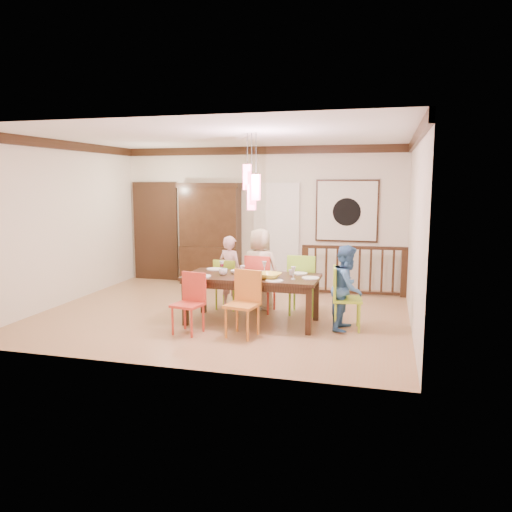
% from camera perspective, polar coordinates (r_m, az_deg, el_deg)
% --- Properties ---
extents(floor, '(6.00, 6.00, 0.00)m').
position_cam_1_polar(floor, '(8.42, -3.72, -6.55)').
color(floor, '#A97A52').
rests_on(floor, ground).
extents(ceiling, '(6.00, 6.00, 0.00)m').
position_cam_1_polar(ceiling, '(8.16, -3.92, 13.52)').
color(ceiling, white).
rests_on(ceiling, wall_back).
extents(wall_back, '(6.00, 0.00, 6.00)m').
position_cam_1_polar(wall_back, '(10.55, 0.52, 4.52)').
color(wall_back, beige).
rests_on(wall_back, floor).
extents(wall_left, '(0.00, 5.00, 5.00)m').
position_cam_1_polar(wall_left, '(9.55, -21.18, 3.53)').
color(wall_left, beige).
rests_on(wall_left, floor).
extents(wall_right, '(0.00, 5.00, 5.00)m').
position_cam_1_polar(wall_right, '(7.75, 17.74, 2.66)').
color(wall_right, beige).
rests_on(wall_right, floor).
extents(crown_molding, '(6.00, 5.00, 0.16)m').
position_cam_1_polar(crown_molding, '(8.15, -3.92, 12.96)').
color(crown_molding, black).
rests_on(crown_molding, wall_back).
extents(panel_door, '(1.04, 0.07, 2.24)m').
position_cam_1_polar(panel_door, '(11.37, -11.36, 2.62)').
color(panel_door, black).
rests_on(panel_door, wall_back).
extents(white_doorway, '(0.97, 0.05, 2.22)m').
position_cam_1_polar(white_doorway, '(10.47, 2.33, 2.29)').
color(white_doorway, silver).
rests_on(white_doorway, wall_back).
extents(painting, '(1.25, 0.06, 1.25)m').
position_cam_1_polar(painting, '(10.21, 10.34, 5.09)').
color(painting, black).
rests_on(painting, wall_back).
extents(pendant_cluster, '(0.27, 0.21, 1.14)m').
position_cam_1_polar(pendant_cluster, '(7.56, -0.49, 7.92)').
color(pendant_cluster, '#F84A6C').
rests_on(pendant_cluster, ceiling).
extents(dining_table, '(2.06, 0.94, 0.75)m').
position_cam_1_polar(dining_table, '(7.71, -0.48, -2.87)').
color(dining_table, black).
rests_on(dining_table, floor).
extents(chair_far_left, '(0.43, 0.43, 0.87)m').
position_cam_1_polar(chair_far_left, '(8.62, -3.18, -2.78)').
color(chair_far_left, '#8CB426').
rests_on(chair_far_left, floor).
extents(chair_far_mid, '(0.48, 0.48, 0.98)m').
position_cam_1_polar(chair_far_mid, '(8.41, 0.60, -2.63)').
color(chair_far_mid, red).
rests_on(chair_far_mid, floor).
extents(chair_far_right, '(0.47, 0.47, 1.01)m').
position_cam_1_polar(chair_far_right, '(8.27, 5.42, -2.73)').
color(chair_far_right, '#85C430').
rests_on(chair_far_right, floor).
extents(chair_near_left, '(0.46, 0.46, 0.87)m').
position_cam_1_polar(chair_near_left, '(7.27, -7.82, -4.97)').
color(chair_near_left, red).
rests_on(chair_near_left, floor).
extents(chair_near_mid, '(0.49, 0.49, 0.93)m').
position_cam_1_polar(chair_near_mid, '(7.06, -1.60, -5.01)').
color(chair_near_mid, '#C9752B').
rests_on(chair_near_mid, floor).
extents(chair_end_right, '(0.47, 0.47, 0.94)m').
position_cam_1_polar(chair_end_right, '(7.52, 10.40, -4.29)').
color(chair_end_right, '#A1CC2B').
rests_on(chair_end_right, floor).
extents(china_hutch, '(1.36, 0.46, 2.16)m').
position_cam_1_polar(china_hutch, '(10.70, -5.24, 2.57)').
color(china_hutch, black).
rests_on(china_hutch, floor).
extents(balustrade, '(2.01, 0.24, 0.96)m').
position_cam_1_polar(balustrade, '(9.82, 11.11, -1.53)').
color(balustrade, black).
rests_on(balustrade, floor).
extents(person_far_left, '(0.53, 0.44, 1.26)m').
position_cam_1_polar(person_far_left, '(8.70, -2.97, -1.80)').
color(person_far_left, '#DAA5AD').
rests_on(person_far_left, floor).
extents(person_far_mid, '(0.74, 0.54, 1.39)m').
position_cam_1_polar(person_far_mid, '(8.57, 0.46, -1.48)').
color(person_far_mid, '#C5B395').
rests_on(person_far_mid, floor).
extents(person_end_right, '(0.56, 0.67, 1.27)m').
position_cam_1_polar(person_end_right, '(7.50, 10.37, -3.58)').
color(person_end_right, '#3B6BA6').
rests_on(person_end_right, floor).
extents(serving_bowl, '(0.43, 0.43, 0.09)m').
position_cam_1_polar(serving_bowl, '(7.44, 1.49, -2.28)').
color(serving_bowl, gold).
rests_on(serving_bowl, dining_table).
extents(small_bowl, '(0.18, 0.18, 0.06)m').
position_cam_1_polar(small_bowl, '(7.84, -2.27, -1.83)').
color(small_bowl, white).
rests_on(small_bowl, dining_table).
extents(cup_left, '(0.17, 0.17, 0.11)m').
position_cam_1_polar(cup_left, '(7.73, -3.77, -1.81)').
color(cup_left, silver).
rests_on(cup_left, dining_table).
extents(cup_right, '(0.12, 0.12, 0.09)m').
position_cam_1_polar(cup_right, '(7.73, 4.09, -1.88)').
color(cup_right, silver).
rests_on(cup_right, dining_table).
extents(plate_far_left, '(0.26, 0.26, 0.01)m').
position_cam_1_polar(plate_far_left, '(8.24, -4.77, -1.49)').
color(plate_far_left, white).
rests_on(plate_far_left, dining_table).
extents(plate_far_mid, '(0.26, 0.26, 0.01)m').
position_cam_1_polar(plate_far_mid, '(7.94, 0.11, -1.85)').
color(plate_far_mid, white).
rests_on(plate_far_mid, dining_table).
extents(plate_far_right, '(0.26, 0.26, 0.01)m').
position_cam_1_polar(plate_far_right, '(7.85, 4.96, -1.99)').
color(plate_far_right, white).
rests_on(plate_far_right, dining_table).
extents(plate_near_left, '(0.26, 0.26, 0.01)m').
position_cam_1_polar(plate_near_left, '(7.65, -6.13, -2.30)').
color(plate_near_left, white).
rests_on(plate_near_left, dining_table).
extents(plate_near_mid, '(0.26, 0.26, 0.01)m').
position_cam_1_polar(plate_near_mid, '(7.26, 2.12, -2.84)').
color(plate_near_mid, white).
rests_on(plate_near_mid, dining_table).
extents(plate_end_right, '(0.26, 0.26, 0.01)m').
position_cam_1_polar(plate_end_right, '(7.50, 6.26, -2.50)').
color(plate_end_right, white).
rests_on(plate_end_right, dining_table).
extents(wine_glass_a, '(0.08, 0.08, 0.19)m').
position_cam_1_polar(wine_glass_a, '(7.91, -3.93, -1.26)').
color(wine_glass_a, '#590C19').
rests_on(wine_glass_a, dining_table).
extents(wine_glass_b, '(0.08, 0.08, 0.19)m').
position_cam_1_polar(wine_glass_b, '(7.87, 0.97, -1.29)').
color(wine_glass_b, silver).
rests_on(wine_glass_b, dining_table).
extents(wine_glass_c, '(0.08, 0.08, 0.19)m').
position_cam_1_polar(wine_glass_c, '(7.45, -1.54, -1.85)').
color(wine_glass_c, '#590C19').
rests_on(wine_glass_c, dining_table).
extents(wine_glass_d, '(0.08, 0.08, 0.19)m').
position_cam_1_polar(wine_glass_d, '(7.40, 4.29, -1.94)').
color(wine_glass_d, silver).
rests_on(wine_glass_d, dining_table).
extents(napkin, '(0.18, 0.14, 0.01)m').
position_cam_1_polar(napkin, '(7.35, -1.77, -2.69)').
color(napkin, '#D83359').
rests_on(napkin, dining_table).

